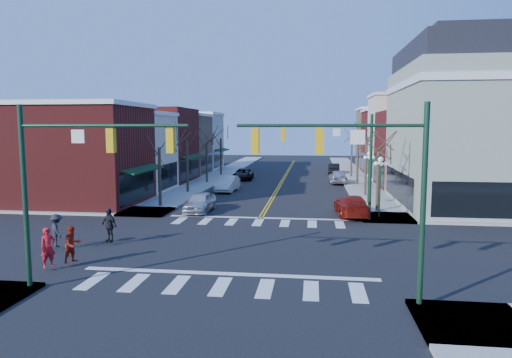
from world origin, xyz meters
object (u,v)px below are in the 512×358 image
(car_right_near, at_px, (352,205))
(pedestrian_red_a, at_px, (48,247))
(pedestrian_red_b, at_px, (72,244))
(lamppost_midblock, at_px, (369,168))
(car_left_far, at_px, (243,174))
(victorian_corner, at_px, (479,123))
(car_right_far, at_px, (334,168))
(pedestrian_dark_b, at_px, (57,231))
(car_left_near, at_px, (200,202))
(car_left_mid, at_px, (227,184))
(car_right_mid, at_px, (338,177))
(lamppost_corner, at_px, (380,177))
(pedestrian_dark_a, at_px, (109,225))

(car_right_near, relative_size, pedestrian_red_a, 2.87)
(pedestrian_red_a, relative_size, pedestrian_red_b, 1.05)
(lamppost_midblock, distance_m, car_left_far, 20.72)
(victorian_corner, height_order, pedestrian_red_a, victorian_corner)
(car_right_near, bearing_deg, car_right_far, -94.25)
(car_left_far, distance_m, pedestrian_dark_b, 33.14)
(victorian_corner, height_order, car_left_far, victorian_corner)
(car_left_near, distance_m, car_left_mid, 11.10)
(car_left_mid, xyz_separation_m, car_right_mid, (11.20, 7.77, 0.02))
(victorian_corner, relative_size, lamppost_corner, 3.29)
(victorian_corner, bearing_deg, lamppost_corner, -144.14)
(car_left_near, xyz_separation_m, car_right_mid, (11.20, 18.88, 0.03))
(lamppost_corner, height_order, car_right_far, lamppost_corner)
(lamppost_corner, height_order, car_right_mid, lamppost_corner)
(lamppost_corner, xyz_separation_m, car_left_mid, (-13.00, 12.09, -2.20))
(victorian_corner, bearing_deg, car_left_near, -166.77)
(car_left_mid, bearing_deg, pedestrian_dark_b, -98.48)
(victorian_corner, xyz_separation_m, lamppost_corner, (-8.30, -6.00, -3.70))
(car_left_mid, relative_size, car_right_mid, 1.01)
(lamppost_corner, bearing_deg, pedestrian_dark_a, -149.82)
(pedestrian_dark_a, bearing_deg, car_left_far, 111.59)
(car_right_far, bearing_deg, car_right_mid, 91.22)
(car_left_mid, bearing_deg, lamppost_corner, -39.45)
(car_right_mid, relative_size, pedestrian_dark_b, 2.64)
(lamppost_midblock, bearing_deg, pedestrian_dark_a, -134.98)
(lamppost_corner, xyz_separation_m, pedestrian_red_b, (-15.50, -12.81, -1.96))
(lamppost_midblock, relative_size, car_right_far, 1.00)
(car_right_mid, xyz_separation_m, pedestrian_red_b, (-13.70, -32.68, 0.22))
(pedestrian_red_a, distance_m, pedestrian_red_b, 1.07)
(pedestrian_red_b, bearing_deg, car_right_mid, 5.63)
(victorian_corner, xyz_separation_m, pedestrian_red_b, (-23.80, -18.81, -5.66))
(car_left_near, relative_size, pedestrian_dark_a, 2.37)
(pedestrian_dark_a, relative_size, pedestrian_dark_b, 1.07)
(car_right_near, bearing_deg, pedestrian_dark_b, 30.99)
(victorian_corner, xyz_separation_m, pedestrian_red_a, (-24.50, -19.61, -5.62))
(car_right_mid, relative_size, car_right_far, 1.05)
(car_right_far, xyz_separation_m, pedestrian_dark_a, (-13.70, -40.13, 0.36))
(pedestrian_red_b, bearing_deg, pedestrian_dark_a, 28.37)
(car_left_mid, height_order, pedestrian_dark_a, pedestrian_dark_a)
(car_right_mid, bearing_deg, pedestrian_red_b, 64.81)
(pedestrian_red_b, bearing_deg, pedestrian_dark_b, 70.53)
(lamppost_midblock, height_order, car_right_near, lamppost_midblock)
(pedestrian_dark_a, distance_m, pedestrian_dark_b, 2.60)
(pedestrian_dark_a, bearing_deg, pedestrian_red_a, -72.54)
(car_right_near, distance_m, pedestrian_red_a, 20.48)
(pedestrian_red_a, xyz_separation_m, pedestrian_red_b, (0.70, 0.80, -0.04))
(victorian_corner, height_order, pedestrian_red_b, victorian_corner)
(car_left_far, height_order, car_right_far, car_right_far)
(car_left_mid, height_order, car_left_far, car_left_mid)
(car_right_mid, relative_size, pedestrian_red_a, 2.56)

